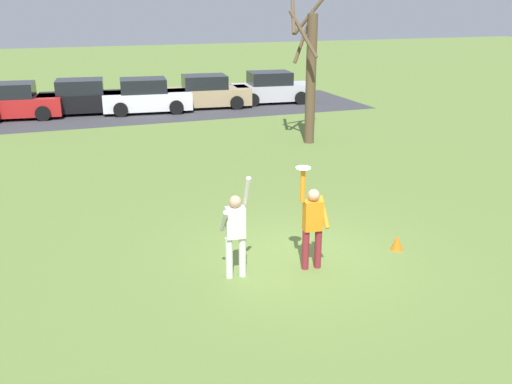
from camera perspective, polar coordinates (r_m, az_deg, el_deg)
The scene contains 12 objects.
ground_plane at distance 11.82m, azimuth 4.53°, elevation -6.56°, with size 120.00×120.00×0.00m, color olive.
person_catcher at distance 10.98m, azimuth 5.76°, elevation -3.05°, with size 0.56×0.49×2.08m.
person_defender at distance 10.59m, azimuth -2.09°, elevation -3.81°, with size 0.57×0.49×2.04m.
frisbee_disc at distance 10.54m, azimuth 4.80°, elevation 2.44°, with size 0.29×0.29×0.02m, color white.
parked_car_red at distance 27.81m, azimuth -23.36°, elevation 8.34°, with size 4.26×2.35×1.59m.
parked_car_black at distance 27.95m, azimuth -17.07°, elevation 9.09°, with size 4.26×2.35×1.59m.
parked_car_white at distance 27.56m, azimuth -11.05°, elevation 9.43°, with size 4.26×2.35×1.59m.
parked_car_tan at distance 28.40m, azimuth -4.98°, elevation 9.98°, with size 4.26×2.35×1.59m.
parked_car_silver at distance 29.72m, azimuth 1.59°, elevation 10.43°, with size 4.26×2.35×1.59m.
parking_strip at distance 27.89m, azimuth -13.51°, elevation 7.86°, with size 24.07×6.40×0.01m, color #38383D.
bare_tree_tall at distance 20.87m, azimuth 5.45°, elevation 12.11°, with size 1.88×1.81×5.53m.
field_cone_orange at distance 12.42m, azimuth 14.09°, elevation -4.99°, with size 0.26×0.26×0.32m, color orange.
Camera 1 is at (-4.45, -9.71, 5.05)m, focal length 39.53 mm.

